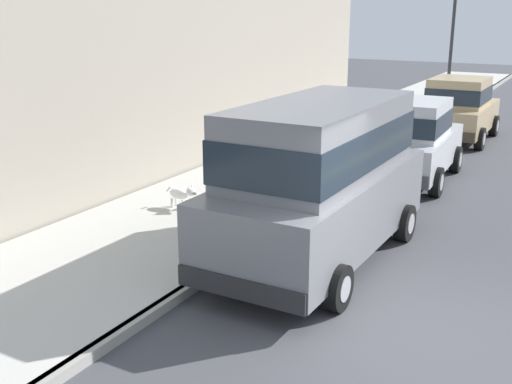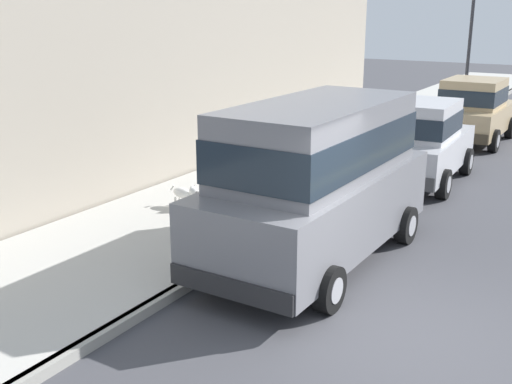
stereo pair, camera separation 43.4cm
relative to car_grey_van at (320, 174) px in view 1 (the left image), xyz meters
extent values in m
plane|color=#424247|center=(2.12, -1.63, -1.39)|extent=(80.00, 80.00, 0.00)
cube|color=gray|center=(-1.08, -1.63, -1.32)|extent=(0.16, 64.00, 0.14)
cube|color=#B7B5AD|center=(-2.88, -1.63, -1.32)|extent=(3.60, 64.00, 0.14)
cube|color=slate|center=(0.00, 0.00, -0.52)|extent=(1.97, 4.83, 1.10)
cube|color=slate|center=(0.00, 0.00, 0.58)|extent=(1.73, 3.83, 1.10)
cube|color=#19232D|center=(0.00, 0.00, 0.49)|extent=(1.77, 3.87, 0.61)
cube|color=#252527|center=(0.04, 2.35, -0.93)|extent=(1.86, 0.23, 0.28)
cube|color=#252527|center=(-0.04, -2.35, -0.93)|extent=(1.86, 0.23, 0.28)
cylinder|color=black|center=(-0.93, 1.50, -1.07)|extent=(0.23, 0.64, 0.64)
cylinder|color=#9E9EA3|center=(-0.93, 1.50, -1.07)|extent=(0.25, 0.36, 0.35)
cylinder|color=black|center=(0.97, 1.47, -1.07)|extent=(0.23, 0.64, 0.64)
cylinder|color=#9E9EA3|center=(0.97, 1.47, -1.07)|extent=(0.25, 0.36, 0.35)
cylinder|color=black|center=(-0.97, -1.47, -1.07)|extent=(0.23, 0.64, 0.64)
cylinder|color=#9E9EA3|center=(-0.97, -1.47, -1.07)|extent=(0.25, 0.36, 0.35)
cylinder|color=black|center=(0.93, -1.50, -1.07)|extent=(0.23, 0.64, 0.64)
cylinder|color=#9E9EA3|center=(0.93, -1.50, -1.07)|extent=(0.25, 0.36, 0.35)
cube|color=#EAEACC|center=(-0.55, 2.39, -0.36)|extent=(0.28, 0.08, 0.14)
cube|color=#EAEACC|center=(0.63, 2.37, -0.36)|extent=(0.28, 0.08, 0.14)
cube|color=#BCBCC1|center=(-0.08, 5.48, -0.69)|extent=(1.85, 3.76, 0.76)
cube|color=#BCBCC1|center=(-0.07, 5.23, 0.09)|extent=(1.58, 1.95, 0.80)
cube|color=#19232D|center=(-0.07, 5.23, 0.03)|extent=(1.61, 1.99, 0.44)
cube|color=#424243|center=(-0.14, 7.28, -0.93)|extent=(1.69, 0.26, 0.28)
cube|color=#424243|center=(-0.02, 3.68, -0.93)|extent=(1.69, 0.26, 0.28)
cylinder|color=black|center=(-0.98, 6.60, -1.07)|extent=(0.24, 0.65, 0.64)
cylinder|color=#9E9EA3|center=(-0.98, 6.60, -1.07)|extent=(0.25, 0.36, 0.35)
cylinder|color=black|center=(0.74, 6.66, -1.07)|extent=(0.24, 0.65, 0.64)
cylinder|color=#9E9EA3|center=(0.74, 6.66, -1.07)|extent=(0.25, 0.36, 0.35)
cylinder|color=black|center=(-0.90, 4.31, -1.07)|extent=(0.24, 0.65, 0.64)
cylinder|color=#9E9EA3|center=(-0.90, 4.31, -1.07)|extent=(0.25, 0.36, 0.35)
cylinder|color=black|center=(0.82, 4.37, -1.07)|extent=(0.24, 0.65, 0.64)
cylinder|color=#9E9EA3|center=(0.82, 4.37, -1.07)|extent=(0.25, 0.36, 0.35)
cube|color=#EAEACC|center=(-0.68, 7.29, -0.58)|extent=(0.28, 0.09, 0.14)
cube|color=#EAEACC|center=(0.39, 7.33, -0.58)|extent=(0.28, 0.09, 0.14)
cube|color=tan|center=(-0.04, 10.66, -0.69)|extent=(1.74, 3.71, 0.76)
cube|color=tan|center=(-0.05, 10.41, 0.09)|extent=(1.53, 1.91, 0.80)
cube|color=#19232D|center=(-0.05, 10.41, 0.03)|extent=(1.56, 1.95, 0.44)
cube|color=#3E3527|center=(-0.03, 12.46, -0.93)|extent=(1.69, 0.21, 0.28)
cube|color=#3E3527|center=(-0.06, 8.86, -0.93)|extent=(1.69, 0.21, 0.28)
cylinder|color=black|center=(-0.90, 11.81, -1.07)|extent=(0.22, 0.64, 0.64)
cylinder|color=#9E9EA3|center=(-0.90, 11.81, -1.07)|extent=(0.24, 0.35, 0.35)
cylinder|color=black|center=(0.82, 11.80, -1.07)|extent=(0.22, 0.64, 0.64)
cylinder|color=#9E9EA3|center=(0.82, 11.80, -1.07)|extent=(0.24, 0.35, 0.35)
cylinder|color=black|center=(-0.91, 9.52, -1.07)|extent=(0.22, 0.64, 0.64)
cylinder|color=#9E9EA3|center=(-0.91, 9.52, -1.07)|extent=(0.24, 0.35, 0.35)
cylinder|color=black|center=(0.81, 9.51, -1.07)|extent=(0.22, 0.64, 0.64)
cylinder|color=#9E9EA3|center=(0.81, 9.51, -1.07)|extent=(0.24, 0.35, 0.35)
cube|color=#EAEACC|center=(-0.56, 12.49, -0.58)|extent=(0.28, 0.08, 0.14)
cube|color=#EAEACC|center=(0.50, 12.49, -0.58)|extent=(0.28, 0.08, 0.14)
ellipsoid|color=white|center=(-3.24, 0.75, -0.97)|extent=(0.46, 0.24, 0.20)
cylinder|color=white|center=(-3.09, 0.80, -1.16)|extent=(0.05, 0.05, 0.18)
cylinder|color=white|center=(-3.10, 0.68, -1.16)|extent=(0.05, 0.05, 0.18)
cylinder|color=white|center=(-3.37, 0.83, -1.16)|extent=(0.05, 0.05, 0.18)
cylinder|color=white|center=(-3.38, 0.71, -1.16)|extent=(0.05, 0.05, 0.18)
sphere|color=white|center=(-2.95, 0.73, -0.88)|extent=(0.17, 0.17, 0.17)
ellipsoid|color=gray|center=(-2.86, 0.72, -0.90)|extent=(0.12, 0.08, 0.06)
cone|color=white|center=(-2.95, 0.78, -0.80)|extent=(0.06, 0.06, 0.07)
cone|color=white|center=(-2.96, 0.68, -0.80)|extent=(0.06, 0.06, 0.07)
cylinder|color=white|center=(-3.49, 0.78, -0.91)|extent=(0.12, 0.05, 0.13)
cylinder|color=#2D2D33|center=(-1.43, 15.36, 0.85)|extent=(0.12, 0.12, 4.20)
cube|color=#9E9384|center=(-4.98, 3.60, 1.11)|extent=(0.50, 20.00, 5.01)
camera|label=1|loc=(3.64, -8.66, 2.48)|focal=44.08mm
camera|label=2|loc=(4.02, -8.45, 2.48)|focal=44.08mm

